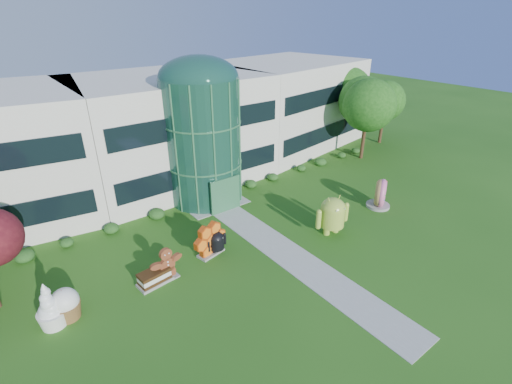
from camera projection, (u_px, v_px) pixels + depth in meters
ground at (305, 267)px, 22.91m from camera, size 140.00×140.00×0.00m
building at (170, 128)px, 33.70m from camera, size 46.00×15.00×9.30m
atrium at (203, 142)px, 29.31m from camera, size 6.00×6.00×9.80m
walkway at (284, 251)px, 24.32m from camera, size 2.40×20.00×0.04m
trees_backdrop at (197, 147)px, 30.33m from camera, size 52.00×8.00×8.40m
android_green at (333, 213)px, 25.73m from camera, size 3.12×2.38×3.19m
android_black at (216, 241)px, 23.85m from camera, size 1.68×1.21×1.81m
donut at (380, 193)px, 29.41m from camera, size 2.55×2.19×2.41m
gingerbread at (167, 263)px, 21.50m from camera, size 2.35×1.09×2.10m
ice_cream_sandwich at (154, 277)px, 21.32m from camera, size 2.07×1.20×0.88m
honeycomb at (210, 241)px, 23.67m from camera, size 2.74×1.45×2.04m
froyo at (49, 305)px, 18.11m from camera, size 1.86×1.86×2.58m
cupcake at (66, 304)px, 18.74m from camera, size 1.59×1.59×1.78m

